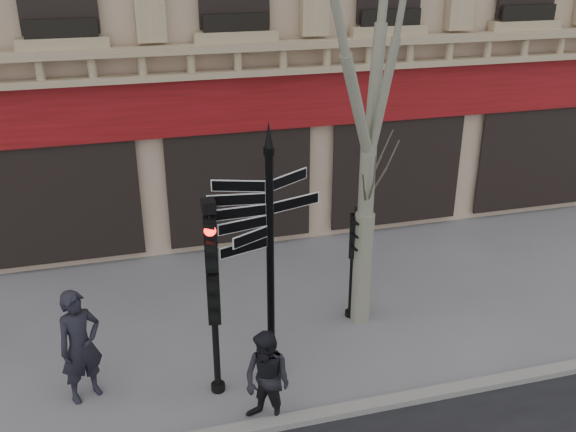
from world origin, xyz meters
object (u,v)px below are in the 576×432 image
at_px(traffic_signal_main, 212,276).
at_px(traffic_signal_secondary, 353,247).
at_px(pedestrian_b, 267,381).
at_px(fingerpost, 270,215).
at_px(pedestrian_a, 80,346).

bearing_deg(traffic_signal_main, traffic_signal_secondary, 36.81).
bearing_deg(pedestrian_b, traffic_signal_main, 171.12).
height_order(traffic_signal_main, traffic_signal_secondary, traffic_signal_main).
distance_m(fingerpost, traffic_signal_secondary, 2.90).
distance_m(traffic_signal_main, pedestrian_b, 1.80).
relative_size(pedestrian_a, pedestrian_b, 1.19).
bearing_deg(fingerpost, traffic_signal_main, 179.72).
height_order(traffic_signal_secondary, pedestrian_b, traffic_signal_secondary).
distance_m(pedestrian_a, pedestrian_b, 3.09).
bearing_deg(pedestrian_a, fingerpost, -33.68).
bearing_deg(pedestrian_b, fingerpost, 123.05).
xyz_separation_m(traffic_signal_main, traffic_signal_secondary, (2.95, 1.58, -0.63)).
distance_m(traffic_signal_secondary, pedestrian_a, 5.22).
xyz_separation_m(pedestrian_a, pedestrian_b, (2.73, -1.44, -0.16)).
height_order(fingerpost, pedestrian_b, fingerpost).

